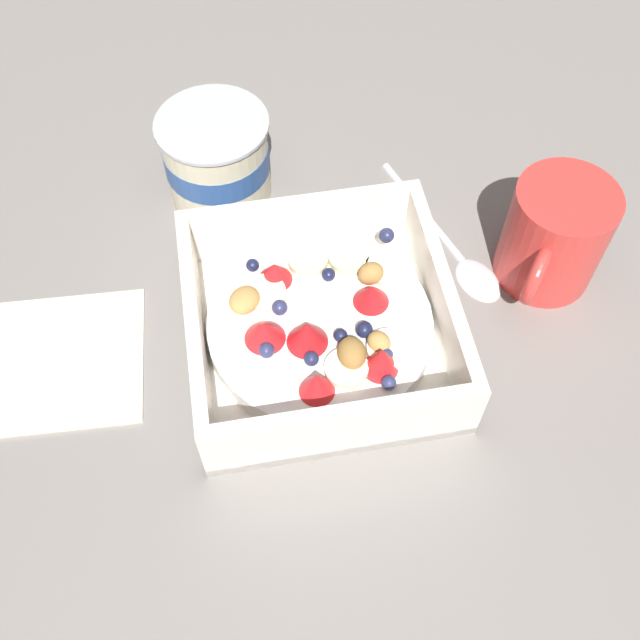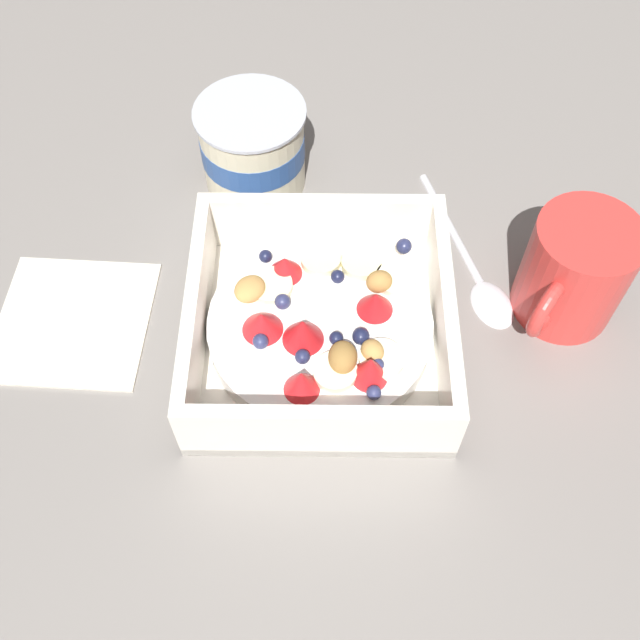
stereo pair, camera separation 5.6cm
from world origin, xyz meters
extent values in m
plane|color=gray|center=(0.00, 0.00, 0.00)|extent=(2.40, 2.40, 0.00)
cube|color=white|center=(0.01, 0.01, 0.01)|extent=(0.20, 0.20, 0.01)
cube|color=white|center=(0.01, -0.08, 0.03)|extent=(0.20, 0.01, 0.06)
cube|color=white|center=(0.01, 0.10, 0.03)|extent=(0.20, 0.01, 0.06)
cube|color=white|center=(-0.08, 0.01, 0.03)|extent=(0.01, 0.18, 0.06)
cube|color=white|center=(0.10, 0.01, 0.03)|extent=(0.01, 0.18, 0.06)
cylinder|color=white|center=(0.01, 0.01, 0.02)|extent=(0.17, 0.17, 0.02)
cylinder|color=#F7EFC6|center=(0.02, -0.04, 0.03)|extent=(0.04, 0.04, 0.01)
cylinder|color=beige|center=(0.04, 0.06, 0.03)|extent=(0.05, 0.05, 0.01)
cylinder|color=#F4EAB7|center=(-0.03, 0.04, 0.03)|extent=(0.04, 0.04, 0.01)
cylinder|color=#F7EFC6|center=(0.06, -0.03, 0.03)|extent=(0.05, 0.05, 0.01)
cylinder|color=#F7EFC6|center=(0.07, 0.05, 0.03)|extent=(0.04, 0.04, 0.01)
cylinder|color=beige|center=(0.01, 0.06, 0.03)|extent=(0.04, 0.04, 0.01)
cone|color=red|center=(0.05, -0.04, 0.04)|extent=(0.03, 0.03, 0.02)
cone|color=red|center=(-0.02, 0.05, 0.04)|extent=(0.04, 0.04, 0.02)
cone|color=red|center=(-0.03, 0.00, 0.04)|extent=(0.04, 0.04, 0.02)
cone|color=red|center=(0.05, 0.02, 0.04)|extent=(0.04, 0.04, 0.02)
cone|color=red|center=(0.00, -0.01, 0.04)|extent=(0.04, 0.04, 0.02)
cone|color=red|center=(0.00, -0.05, 0.04)|extent=(0.03, 0.03, 0.02)
sphere|color=navy|center=(-0.03, -0.01, 0.03)|extent=(0.01, 0.01, 0.01)
sphere|color=#23284C|center=(0.00, -0.03, 0.03)|extent=(0.01, 0.01, 0.01)
sphere|color=#191E3D|center=(0.02, -0.01, 0.03)|extent=(0.01, 0.01, 0.01)
sphere|color=#23284C|center=(0.05, -0.02, 0.04)|extent=(0.01, 0.01, 0.01)
sphere|color=#191E3D|center=(-0.03, 0.07, 0.03)|extent=(0.01, 0.01, 0.01)
sphere|color=#191E3D|center=(0.03, 0.05, 0.03)|extent=(0.01, 0.01, 0.01)
sphere|color=#191E3D|center=(0.04, -0.01, 0.04)|extent=(0.01, 0.01, 0.01)
sphere|color=navy|center=(0.05, -0.06, 0.03)|extent=(0.01, 0.01, 0.01)
sphere|color=navy|center=(0.05, -0.03, 0.03)|extent=(0.01, 0.01, 0.01)
sphere|color=navy|center=(-0.02, 0.02, 0.03)|extent=(0.01, 0.01, 0.01)
sphere|color=#23284C|center=(0.08, 0.08, 0.04)|extent=(0.01, 0.01, 0.01)
ellipsoid|color=#AD7F42|center=(0.06, 0.04, 0.04)|extent=(0.02, 0.02, 0.02)
ellipsoid|color=tan|center=(0.05, -0.02, 0.04)|extent=(0.02, 0.02, 0.01)
ellipsoid|color=tan|center=(-0.04, 0.03, 0.04)|extent=(0.03, 0.03, 0.01)
ellipsoid|color=olive|center=(0.03, -0.03, 0.04)|extent=(0.02, 0.03, 0.02)
ellipsoid|color=silver|center=(0.15, 0.04, 0.00)|extent=(0.05, 0.06, 0.01)
cylinder|color=silver|center=(0.12, 0.13, 0.00)|extent=(0.05, 0.12, 0.01)
cylinder|color=beige|center=(-0.05, 0.18, 0.04)|extent=(0.09, 0.09, 0.08)
cylinder|color=#2D5193|center=(-0.05, 0.18, 0.04)|extent=(0.09, 0.09, 0.02)
cylinder|color=#B7BCC6|center=(-0.05, 0.18, 0.08)|extent=(0.09, 0.09, 0.00)
cylinder|color=red|center=(0.21, 0.05, 0.04)|extent=(0.08, 0.08, 0.09)
torus|color=red|center=(0.18, 0.01, 0.05)|extent=(0.04, 0.05, 0.05)
cube|color=silver|center=(-0.18, 0.02, 0.00)|extent=(0.13, 0.13, 0.01)
camera|label=1|loc=(-0.04, -0.29, 0.50)|focal=41.70mm
camera|label=2|loc=(0.02, -0.30, 0.50)|focal=41.70mm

